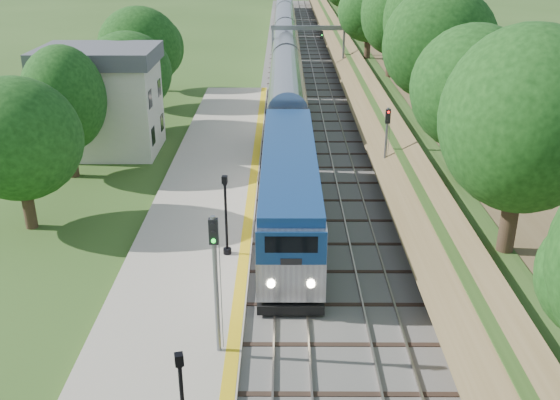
{
  "coord_description": "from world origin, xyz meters",
  "views": [
    {
      "loc": [
        -0.38,
        -16.19,
        15.74
      ],
      "look_at": [
        -0.5,
        13.86,
        2.8
      ],
      "focal_mm": 40.0,
      "sensor_mm": 36.0,
      "label": 1
    }
  ],
  "objects_px": {
    "station_building": "(103,100)",
    "signal_farside": "(386,141)",
    "signal_gantry": "(308,38)",
    "signal_platform": "(215,271)",
    "train": "(285,44)",
    "lamppost_far": "(226,220)"
  },
  "relations": [
    {
      "from": "signal_gantry",
      "to": "lamppost_far",
      "type": "relative_size",
      "value": 1.95
    },
    {
      "from": "station_building",
      "to": "train",
      "type": "relative_size",
      "value": 0.07
    },
    {
      "from": "station_building",
      "to": "lamppost_far",
      "type": "distance_m",
      "value": 20.68
    },
    {
      "from": "station_building",
      "to": "signal_gantry",
      "type": "xyz_separation_m",
      "value": [
        16.47,
        24.99,
        0.73
      ]
    },
    {
      "from": "station_building",
      "to": "signal_farside",
      "type": "height_order",
      "value": "station_building"
    },
    {
      "from": "lamppost_far",
      "to": "signal_platform",
      "type": "bearing_deg",
      "value": -87.68
    },
    {
      "from": "train",
      "to": "signal_gantry",
      "type": "bearing_deg",
      "value": -78.39
    },
    {
      "from": "signal_gantry",
      "to": "lamppost_far",
      "type": "height_order",
      "value": "signal_gantry"
    },
    {
      "from": "station_building",
      "to": "signal_farside",
      "type": "bearing_deg",
      "value": -22.7
    },
    {
      "from": "lamppost_far",
      "to": "signal_farside",
      "type": "height_order",
      "value": "signal_farside"
    },
    {
      "from": "signal_gantry",
      "to": "signal_platform",
      "type": "distance_m",
      "value": 50.98
    },
    {
      "from": "signal_gantry",
      "to": "signal_farside",
      "type": "height_order",
      "value": "signal_gantry"
    },
    {
      "from": "signal_gantry",
      "to": "signal_platform",
      "type": "height_order",
      "value": "signal_platform"
    },
    {
      "from": "station_building",
      "to": "signal_gantry",
      "type": "bearing_deg",
      "value": 56.62
    },
    {
      "from": "signal_platform",
      "to": "signal_farside",
      "type": "bearing_deg",
      "value": 62.19
    },
    {
      "from": "train",
      "to": "lamppost_far",
      "type": "height_order",
      "value": "train"
    },
    {
      "from": "station_building",
      "to": "signal_gantry",
      "type": "height_order",
      "value": "station_building"
    },
    {
      "from": "lamppost_far",
      "to": "signal_gantry",
      "type": "bearing_deg",
      "value": 82.37
    },
    {
      "from": "station_building",
      "to": "signal_farside",
      "type": "distance_m",
      "value": 21.9
    },
    {
      "from": "station_building",
      "to": "train",
      "type": "bearing_deg",
      "value": 69.29
    },
    {
      "from": "station_building",
      "to": "lamppost_far",
      "type": "xyz_separation_m",
      "value": [
        10.77,
        -17.56,
        -1.78
      ]
    },
    {
      "from": "signal_platform",
      "to": "signal_farside",
      "type": "xyz_separation_m",
      "value": [
        9.1,
        17.25,
        -0.45
      ]
    }
  ]
}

